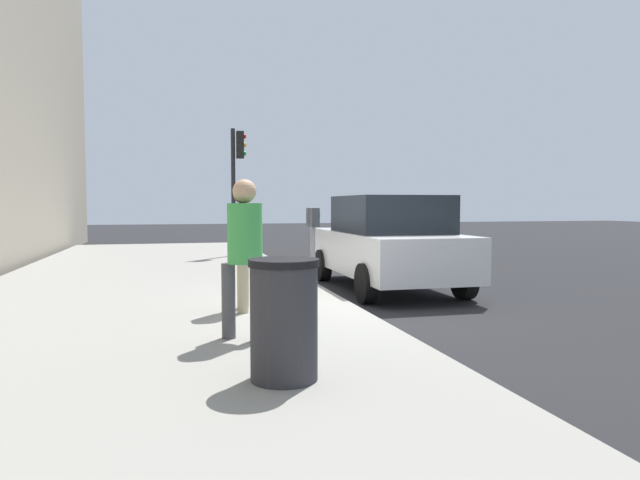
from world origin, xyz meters
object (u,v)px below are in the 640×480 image
parking_meter (313,236)px  traffic_signal (237,170)px  parked_sedan_near (387,242)px  pedestrian_bystander (245,246)px  trash_bin (284,319)px  pedestrian_at_meter (243,237)px

parking_meter → traffic_signal: bearing=1.1°
parking_meter → parked_sedan_near: 3.07m
parking_meter → pedestrian_bystander: bearing=144.4°
parking_meter → trash_bin: (-3.12, 1.00, -0.51)m
pedestrian_bystander → parked_sedan_near: (3.91, -3.15, -0.27)m
pedestrian_bystander → trash_bin: (-1.52, -0.14, -0.51)m
pedestrian_bystander → traffic_signal: traffic_signal is taller
parked_sedan_near → trash_bin: bearing=151.0°
parking_meter → traffic_signal: 8.62m
parking_meter → parked_sedan_near: (2.31, -2.01, -0.27)m
parking_meter → pedestrian_bystander: 1.96m
traffic_signal → pedestrian_bystander: bearing=174.4°
pedestrian_bystander → trash_bin: 1.61m
parked_sedan_near → trash_bin: (-5.43, 3.01, -0.24)m
parking_meter → trash_bin: 3.31m
parked_sedan_near → trash_bin: parked_sedan_near is taller
parking_meter → pedestrian_at_meter: (0.08, 0.97, -0.00)m
parking_meter → pedestrian_at_meter: pedestrian_at_meter is taller
parking_meter → pedestrian_bystander: pedestrian_bystander is taller
parking_meter → trash_bin: parking_meter is taller
pedestrian_bystander → trash_bin: bearing=-153.2°
pedestrian_at_meter → trash_bin: (-3.19, 0.03, -0.51)m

